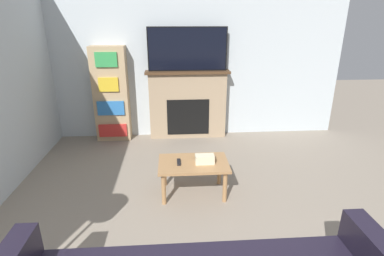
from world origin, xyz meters
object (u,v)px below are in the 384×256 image
object	(u,v)px
bookshelf	(111,95)
tv	(187,49)
coffee_table	(193,167)
fireplace	(188,104)

from	to	relation	value
bookshelf	tv	bearing A→B (deg)	0.16
bookshelf	coffee_table	bearing A→B (deg)	-55.93
fireplace	coffee_table	bearing A→B (deg)	-91.18
tv	bookshelf	size ratio (longest dim) A/B	0.82
tv	bookshelf	bearing A→B (deg)	-179.84
coffee_table	bookshelf	xyz separation A→B (m)	(-1.25, 1.85, 0.44)
coffee_table	bookshelf	bearing A→B (deg)	124.07
fireplace	tv	world-z (taller)	tv
coffee_table	bookshelf	size ratio (longest dim) A/B	0.52
tv	coffee_table	bearing A→B (deg)	-91.20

